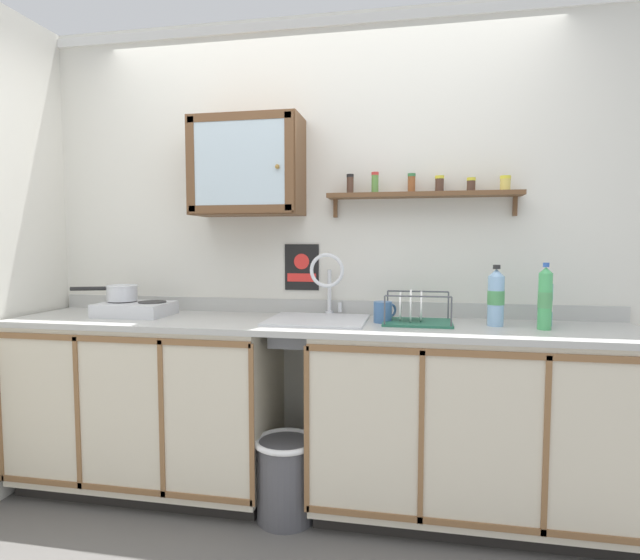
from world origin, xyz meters
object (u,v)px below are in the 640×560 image
(bottle_soda_green_0, at_px, (545,299))
(wall_cabinet, at_px, (247,167))
(sink, at_px, (319,322))
(dish_rack, at_px, (415,316))
(saucepan, at_px, (121,292))
(trash_bin, at_px, (286,477))
(mug, at_px, (383,312))
(bottle_detergent_teal_2, at_px, (546,302))
(bottle_water_blue_1, at_px, (496,297))
(warning_sign, at_px, (302,268))
(hot_plate_stove, at_px, (135,309))

(bottle_soda_green_0, distance_m, wall_cabinet, 1.65)
(sink, bearing_deg, dish_rack, -1.27)
(sink, distance_m, saucepan, 1.13)
(trash_bin, bearing_deg, wall_cabinet, 131.28)
(bottle_soda_green_0, bearing_deg, mug, 174.87)
(bottle_soda_green_0, bearing_deg, bottle_detergent_teal_2, 75.59)
(bottle_soda_green_0, height_order, wall_cabinet, wall_cabinet)
(sink, relative_size, bottle_water_blue_1, 1.69)
(mug, bearing_deg, saucepan, 179.82)
(sink, xyz_separation_m, bottle_soda_green_0, (1.08, -0.07, 0.15))
(bottle_soda_green_0, distance_m, dish_rack, 0.60)
(bottle_detergent_teal_2, height_order, warning_sign, warning_sign)
(saucepan, bearing_deg, wall_cabinet, 9.16)
(warning_sign, bearing_deg, mug, -27.47)
(dish_rack, relative_size, mug, 2.95)
(bottle_detergent_teal_2, bearing_deg, trash_bin, -167.43)
(bottle_soda_green_0, relative_size, trash_bin, 0.76)
(dish_rack, distance_m, trash_bin, 1.02)
(sink, xyz_separation_m, bottle_detergent_teal_2, (1.11, 0.05, 0.12))
(wall_cabinet, bearing_deg, trash_bin, -48.72)
(bottle_detergent_teal_2, height_order, dish_rack, bottle_detergent_teal_2)
(sink, xyz_separation_m, trash_bin, (-0.12, -0.22, -0.74))
(bottle_water_blue_1, xyz_separation_m, trash_bin, (-0.99, -0.22, -0.88))
(wall_cabinet, xyz_separation_m, trash_bin, (0.30, -0.34, -1.56))
(wall_cabinet, bearing_deg, sink, -15.36)
(saucepan, height_order, bottle_soda_green_0, bottle_soda_green_0)
(wall_cabinet, height_order, warning_sign, wall_cabinet)
(saucepan, relative_size, dish_rack, 1.03)
(sink, distance_m, mug, 0.34)
(sink, bearing_deg, bottle_water_blue_1, -0.30)
(saucepan, relative_size, mug, 3.02)
(saucepan, relative_size, bottle_water_blue_1, 1.17)
(warning_sign, bearing_deg, trash_bin, -87.07)
(hot_plate_stove, height_order, bottle_detergent_teal_2, bottle_detergent_teal_2)
(dish_rack, bearing_deg, bottle_detergent_teal_2, 5.84)
(warning_sign, bearing_deg, bottle_water_blue_1, -13.78)
(saucepan, distance_m, warning_sign, 1.02)
(bottle_detergent_teal_2, xyz_separation_m, trash_bin, (-1.23, -0.28, -0.86))
(hot_plate_stove, height_order, dish_rack, dish_rack)
(bottle_soda_green_0, bearing_deg, dish_rack, 174.22)
(wall_cabinet, bearing_deg, saucepan, -170.84)
(bottle_detergent_teal_2, bearing_deg, mug, -175.90)
(warning_sign, height_order, trash_bin, warning_sign)
(saucepan, height_order, wall_cabinet, wall_cabinet)
(bottle_detergent_teal_2, distance_m, dish_rack, 0.63)
(mug, distance_m, warning_sign, 0.58)
(mug, bearing_deg, dish_rack, -2.71)
(saucepan, xyz_separation_m, bottle_soda_green_0, (2.21, -0.07, 0.02))
(sink, bearing_deg, wall_cabinet, 164.64)
(bottle_water_blue_1, bearing_deg, wall_cabinet, 174.70)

